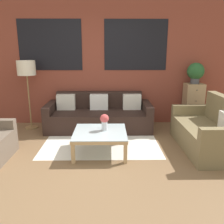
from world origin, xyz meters
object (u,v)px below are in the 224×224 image
(coffee_table, at_px, (100,135))
(floor_lamp, at_px, (27,71))
(couch_dark, at_px, (99,116))
(settee_vintage, at_px, (209,132))
(drawer_cabinet, at_px, (193,105))
(flower_vase, at_px, (104,121))
(potted_plant, at_px, (196,72))

(coffee_table, height_order, floor_lamp, floor_lamp)
(couch_dark, height_order, floor_lamp, floor_lamp)
(couch_dark, xyz_separation_m, settee_vintage, (1.95, -1.16, 0.03))
(drawer_cabinet, height_order, flower_vase, drawer_cabinet)
(coffee_table, relative_size, potted_plant, 1.89)
(coffee_table, bearing_deg, floor_lamp, 139.59)
(flower_vase, bearing_deg, settee_vintage, 2.21)
(couch_dark, distance_m, floor_lamp, 1.82)
(settee_vintage, relative_size, coffee_table, 1.84)
(settee_vintage, height_order, coffee_table, settee_vintage)
(drawer_cabinet, bearing_deg, couch_dark, -173.89)
(settee_vintage, distance_m, potted_plant, 1.67)
(coffee_table, distance_m, drawer_cabinet, 2.58)
(settee_vintage, bearing_deg, flower_vase, -177.79)
(couch_dark, relative_size, drawer_cabinet, 2.33)
(settee_vintage, relative_size, drawer_cabinet, 1.67)
(coffee_table, relative_size, floor_lamp, 0.59)
(couch_dark, distance_m, coffee_table, 1.29)
(settee_vintage, xyz_separation_m, coffee_table, (-1.88, -0.13, 0.01))
(potted_plant, distance_m, flower_vase, 2.57)
(potted_plant, bearing_deg, couch_dark, -173.88)
(settee_vintage, relative_size, floor_lamp, 1.09)
(coffee_table, bearing_deg, drawer_cabinet, 36.26)
(drawer_cabinet, distance_m, flower_vase, 2.48)
(floor_lamp, xyz_separation_m, flower_vase, (1.66, -1.29, -0.73))
(potted_plant, bearing_deg, settee_vintage, -97.79)
(coffee_table, xyz_separation_m, floor_lamp, (-1.59, 1.35, 0.95))
(settee_vintage, xyz_separation_m, drawer_cabinet, (0.19, 1.39, 0.17))
(floor_lamp, xyz_separation_m, potted_plant, (3.66, 0.17, -0.05))
(floor_lamp, bearing_deg, flower_vase, -37.77)
(settee_vintage, bearing_deg, floor_lamp, 160.66)
(floor_lamp, relative_size, potted_plant, 3.22)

